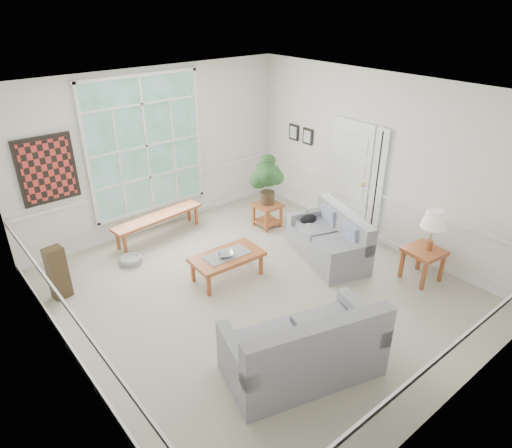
% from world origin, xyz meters
% --- Properties ---
extents(floor, '(5.50, 6.00, 0.01)m').
position_xyz_m(floor, '(0.00, 0.00, -0.01)').
color(floor, '#A5A08C').
rests_on(floor, ground).
extents(ceiling, '(5.50, 6.00, 0.02)m').
position_xyz_m(ceiling, '(0.00, 0.00, 3.00)').
color(ceiling, white).
rests_on(ceiling, ground).
extents(wall_back, '(5.50, 0.02, 3.00)m').
position_xyz_m(wall_back, '(0.00, 3.00, 1.50)').
color(wall_back, silver).
rests_on(wall_back, ground).
extents(wall_front, '(5.50, 0.02, 3.00)m').
position_xyz_m(wall_front, '(0.00, -3.00, 1.50)').
color(wall_front, silver).
rests_on(wall_front, ground).
extents(wall_left, '(0.02, 6.00, 3.00)m').
position_xyz_m(wall_left, '(-2.75, 0.00, 1.50)').
color(wall_left, silver).
rests_on(wall_left, ground).
extents(wall_right, '(0.02, 6.00, 3.00)m').
position_xyz_m(wall_right, '(2.75, 0.00, 1.50)').
color(wall_right, silver).
rests_on(wall_right, ground).
extents(window_back, '(2.30, 0.08, 2.40)m').
position_xyz_m(window_back, '(-0.20, 2.96, 1.65)').
color(window_back, white).
rests_on(window_back, wall_back).
extents(entry_door, '(0.08, 0.90, 2.10)m').
position_xyz_m(entry_door, '(2.71, 0.60, 1.05)').
color(entry_door, white).
rests_on(entry_door, floor).
extents(door_sidelight, '(0.08, 0.26, 1.90)m').
position_xyz_m(door_sidelight, '(2.71, -0.03, 1.15)').
color(door_sidelight, white).
rests_on(door_sidelight, wall_right).
extents(wall_art, '(0.90, 0.06, 1.10)m').
position_xyz_m(wall_art, '(-1.95, 2.95, 1.60)').
color(wall_art, maroon).
rests_on(wall_art, wall_back).
extents(wall_frame_near, '(0.04, 0.26, 0.32)m').
position_xyz_m(wall_frame_near, '(2.71, 1.75, 1.55)').
color(wall_frame_near, black).
rests_on(wall_frame_near, wall_right).
extents(wall_frame_far, '(0.04, 0.26, 0.32)m').
position_xyz_m(wall_frame_far, '(2.71, 2.15, 1.55)').
color(wall_frame_far, black).
rests_on(wall_frame_far, wall_right).
extents(loveseat_right, '(1.26, 1.75, 0.85)m').
position_xyz_m(loveseat_right, '(1.53, 0.00, 0.43)').
color(loveseat_right, gray).
rests_on(loveseat_right, floor).
extents(loveseat_front, '(2.02, 1.42, 0.99)m').
position_xyz_m(loveseat_front, '(-0.68, -1.60, 0.49)').
color(loveseat_front, gray).
rests_on(loveseat_front, floor).
extents(coffee_table, '(1.16, 0.67, 0.42)m').
position_xyz_m(coffee_table, '(-0.16, 0.60, 0.21)').
color(coffee_table, '#9B4C26').
rests_on(coffee_table, floor).
extents(pewter_bowl, '(0.43, 0.43, 0.08)m').
position_xyz_m(pewter_bowl, '(-0.20, 0.60, 0.46)').
color(pewter_bowl, '#9A9A9F').
rests_on(pewter_bowl, coffee_table).
extents(window_bench, '(1.82, 0.54, 0.42)m').
position_xyz_m(window_bench, '(-0.32, 2.56, 0.21)').
color(window_bench, '#9B4C26').
rests_on(window_bench, floor).
extents(end_table, '(0.48, 0.48, 0.48)m').
position_xyz_m(end_table, '(1.52, 1.58, 0.24)').
color(end_table, '#9B4C26').
rests_on(end_table, floor).
extents(houseplant, '(0.66, 0.66, 0.96)m').
position_xyz_m(houseplant, '(1.54, 1.61, 0.96)').
color(houseplant, '#234921').
rests_on(houseplant, end_table).
extents(side_table, '(0.60, 0.60, 0.55)m').
position_xyz_m(side_table, '(2.20, -1.40, 0.27)').
color(side_table, '#9B4C26').
rests_on(side_table, floor).
extents(table_lamp, '(0.49, 0.49, 0.67)m').
position_xyz_m(table_lamp, '(2.26, -1.42, 0.88)').
color(table_lamp, white).
rests_on(table_lamp, side_table).
extents(pet_bed, '(0.49, 0.49, 0.12)m').
position_xyz_m(pet_bed, '(-1.17, 2.02, 0.06)').
color(pet_bed, gray).
rests_on(pet_bed, floor).
extents(floor_speaker, '(0.29, 0.24, 0.84)m').
position_xyz_m(floor_speaker, '(-2.40, 1.80, 0.42)').
color(floor_speaker, '#3A2D1B').
rests_on(floor_speaker, floor).
extents(cat, '(0.41, 0.36, 0.16)m').
position_xyz_m(cat, '(1.62, 0.56, 0.51)').
color(cat, black).
rests_on(cat, loveseat_right).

